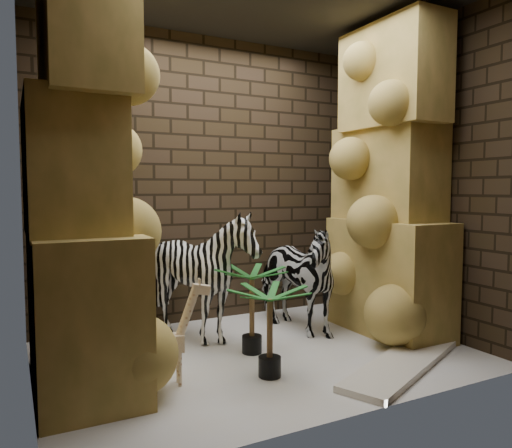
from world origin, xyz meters
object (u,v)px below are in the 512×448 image
giraffe_toy (164,332)px  palm_front (252,310)px  zebra_right (292,268)px  zebra_left (203,282)px  surfboard (403,363)px  palm_back (270,331)px

giraffe_toy → palm_front: (0.86, 0.34, -0.01)m
palm_front → zebra_right: bearing=31.5°
zebra_right → palm_front: zebra_right is taller
giraffe_toy → palm_front: bearing=30.8°
zebra_left → palm_front: bearing=-40.5°
giraffe_toy → surfboard: size_ratio=0.50×
giraffe_toy → palm_front: size_ratio=1.04×
giraffe_toy → palm_back: giraffe_toy is taller
palm_back → palm_front: bearing=77.5°
zebra_right → zebra_left: 0.90m
giraffe_toy → surfboard: 1.89m
palm_back → surfboard: bearing=-16.3°
zebra_right → palm_back: 1.22m
palm_front → surfboard: bearing=-42.1°
zebra_right → surfboard: bearing=-85.3°
zebra_right → palm_front: 0.78m
zebra_left → palm_front: zebra_left is taller
palm_front → giraffe_toy: bearing=-158.6°
giraffe_toy → surfboard: bearing=-6.1°
zebra_left → surfboard: zebra_left is taller
palm_front → surfboard: palm_front is taller
palm_back → giraffe_toy: bearing=165.8°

